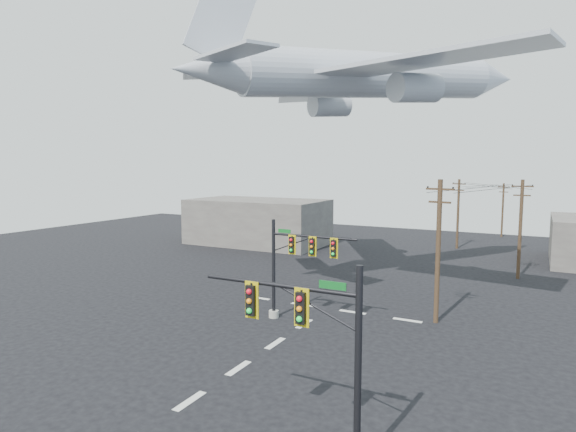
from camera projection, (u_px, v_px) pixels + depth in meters
The scene contains 11 objects.
ground at pixel (238, 368), 25.38m from camera, with size 120.00×120.00×0.00m, color black.
lane_markings at pixel (286, 336), 30.08m from camera, with size 14.00×21.20×0.01m.
signal_mast_near at pixel (322, 357), 17.04m from camera, with size 6.63×0.81×7.35m.
signal_mast_far at pixel (293, 265), 32.65m from camera, with size 6.42×0.76×6.95m.
utility_pole_a at pixel (438, 249), 32.19m from camera, with size 1.93×0.57×9.74m.
utility_pole_b at pixel (520, 227), 44.81m from camera, with size 1.89×0.31×9.33m.
utility_pole_c at pixel (458, 212), 61.11m from camera, with size 1.72×0.82×8.87m.
utility_pole_d at pixel (503, 209), 70.98m from camera, with size 1.63×0.51×7.97m.
power_lines at pixel (485, 186), 51.24m from camera, with size 9.30×44.54×1.08m.
airliner at pixel (372, 76), 39.45m from camera, with size 27.21×30.15×9.06m.
building_left at pixel (258, 222), 65.11m from camera, with size 18.00×10.00×6.00m, color #69645C.
Camera 1 is at (13.63, -20.38, 10.71)m, focal length 30.00 mm.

